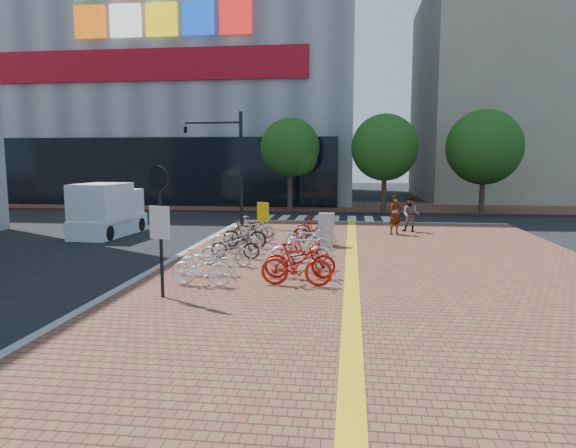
# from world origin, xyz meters

# --- Properties ---
(ground) EXTENTS (120.00, 120.00, 0.00)m
(ground) POSITION_xyz_m (0.00, 0.00, 0.00)
(ground) COLOR black
(ground) RESTS_ON ground
(sidewalk) EXTENTS (14.00, 34.00, 0.15)m
(sidewalk) POSITION_xyz_m (3.00, -5.00, 0.07)
(sidewalk) COLOR brown
(sidewalk) RESTS_ON ground
(tactile_strip) EXTENTS (0.40, 34.00, 0.01)m
(tactile_strip) POSITION_xyz_m (2.00, -5.00, 0.16)
(tactile_strip) COLOR yellow
(tactile_strip) RESTS_ON sidewalk
(kerb_west) EXTENTS (0.25, 34.00, 0.15)m
(kerb_west) POSITION_xyz_m (-4.00, -5.00, 0.08)
(kerb_west) COLOR gray
(kerb_west) RESTS_ON ground
(kerb_north) EXTENTS (14.00, 0.25, 0.15)m
(kerb_north) POSITION_xyz_m (3.00, 12.00, 0.08)
(kerb_north) COLOR gray
(kerb_north) RESTS_ON ground
(far_sidewalk) EXTENTS (70.00, 8.00, 0.15)m
(far_sidewalk) POSITION_xyz_m (0.00, 21.00, 0.07)
(far_sidewalk) COLOR brown
(far_sidewalk) RESTS_ON ground
(department_store) EXTENTS (36.00, 24.27, 28.00)m
(department_store) POSITION_xyz_m (-15.99, 31.95, 13.98)
(department_store) COLOR gray
(department_store) RESTS_ON ground
(building_beige) EXTENTS (20.00, 18.00, 18.00)m
(building_beige) POSITION_xyz_m (18.00, 32.00, 9.00)
(building_beige) COLOR gray
(building_beige) RESTS_ON ground
(crosswalk) EXTENTS (7.50, 4.00, 0.01)m
(crosswalk) POSITION_xyz_m (0.50, 14.00, 0.01)
(crosswalk) COLOR silver
(crosswalk) RESTS_ON ground
(street_trees) EXTENTS (16.20, 4.60, 6.35)m
(street_trees) POSITION_xyz_m (5.04, 17.45, 4.10)
(street_trees) COLOR #38281E
(street_trees) RESTS_ON far_sidewalk
(bike_0) EXTENTS (1.68, 0.55, 0.99)m
(bike_0) POSITION_xyz_m (-1.95, -2.66, 0.65)
(bike_0) COLOR white
(bike_0) RESTS_ON sidewalk
(bike_1) EXTENTS (1.70, 0.72, 0.87)m
(bike_1) POSITION_xyz_m (-2.12, -1.51, 0.59)
(bike_1) COLOR white
(bike_1) RESTS_ON sidewalk
(bike_2) EXTENTS (1.79, 0.87, 0.90)m
(bike_2) POSITION_xyz_m (-1.91, -0.03, 0.60)
(bike_2) COLOR #AEAFB3
(bike_2) RESTS_ON sidewalk
(bike_3) EXTENTS (1.68, 0.60, 0.88)m
(bike_3) POSITION_xyz_m (-1.90, 1.12, 0.59)
(bike_3) COLOR black
(bike_3) RESTS_ON sidewalk
(bike_4) EXTENTS (1.88, 0.80, 0.96)m
(bike_4) POSITION_xyz_m (-2.10, 2.15, 0.63)
(bike_4) COLOR silver
(bike_4) RESTS_ON sidewalk
(bike_5) EXTENTS (1.78, 0.73, 1.04)m
(bike_5) POSITION_xyz_m (-2.03, 3.25, 0.67)
(bike_5) COLOR black
(bike_5) RESTS_ON sidewalk
(bike_6) EXTENTS (1.82, 0.61, 1.08)m
(bike_6) POSITION_xyz_m (-1.94, 4.45, 0.69)
(bike_6) COLOR #B4B4B9
(bike_6) RESTS_ON sidewalk
(bike_7) EXTENTS (1.66, 0.68, 0.85)m
(bike_7) POSITION_xyz_m (-2.08, 5.72, 0.58)
(bike_7) COLOR black
(bike_7) RESTS_ON sidewalk
(bike_8) EXTENTS (1.92, 0.60, 1.15)m
(bike_8) POSITION_xyz_m (0.55, -2.33, 0.72)
(bike_8) COLOR #AB1A0C
(bike_8) RESTS_ON sidewalk
(bike_9) EXTENTS (2.04, 0.83, 1.05)m
(bike_9) POSITION_xyz_m (0.54, -1.44, 0.68)
(bike_9) COLOR #9D0B0B
(bike_9) RESTS_ON sidewalk
(bike_10) EXTENTS (1.98, 0.85, 1.15)m
(bike_10) POSITION_xyz_m (0.45, -0.37, 0.72)
(bike_10) COLOR silver
(bike_10) RESTS_ON sidewalk
(bike_11) EXTENTS (1.65, 0.64, 0.97)m
(bike_11) POSITION_xyz_m (0.47, 0.78, 0.63)
(bike_11) COLOR #AA0F0C
(bike_11) RESTS_ON sidewalk
(bike_12) EXTENTS (1.66, 0.58, 0.98)m
(bike_12) POSITION_xyz_m (0.50, 2.09, 0.64)
(bike_12) COLOR silver
(bike_12) RESTS_ON sidewalk
(bike_13) EXTENTS (1.72, 0.63, 0.89)m
(bike_13) POSITION_xyz_m (0.38, 3.28, 0.60)
(bike_13) COLOR #B1B1B6
(bike_13) RESTS_ON sidewalk
(bike_14) EXTENTS (1.69, 0.49, 1.01)m
(bike_14) POSITION_xyz_m (0.50, 4.50, 0.66)
(bike_14) COLOR black
(bike_14) RESTS_ON sidewalk
(bike_15) EXTENTS (1.71, 0.70, 1.00)m
(bike_15) POSITION_xyz_m (0.47, 5.50, 0.65)
(bike_15) COLOR #A61B0B
(bike_15) RESTS_ON sidewalk
(pedestrian_a) EXTENTS (0.76, 0.71, 1.74)m
(pedestrian_a) POSITION_xyz_m (3.90, 7.44, 1.02)
(pedestrian_a) COLOR gray
(pedestrian_a) RESTS_ON sidewalk
(pedestrian_b) EXTENTS (0.95, 0.84, 1.62)m
(pedestrian_b) POSITION_xyz_m (4.67, 8.34, 0.96)
(pedestrian_b) COLOR #4C4D60
(pedestrian_b) RESTS_ON sidewalk
(utility_box) EXTENTS (0.61, 0.47, 1.27)m
(utility_box) POSITION_xyz_m (1.02, 4.06, 0.79)
(utility_box) COLOR #AAAAAE
(utility_box) RESTS_ON sidewalk
(yellow_sign) EXTENTS (0.46, 0.17, 1.72)m
(yellow_sign) POSITION_xyz_m (-1.35, 3.41, 1.34)
(yellow_sign) COLOR #B7B7BC
(yellow_sign) RESTS_ON sidewalk
(notice_sign) EXTENTS (0.57, 0.23, 3.18)m
(notice_sign) POSITION_xyz_m (-2.56, -3.88, 2.16)
(notice_sign) COLOR black
(notice_sign) RESTS_ON sidewalk
(traffic_light_pole) EXTENTS (3.03, 1.17, 5.64)m
(traffic_light_pole) POSITION_xyz_m (-4.80, 9.60, 4.04)
(traffic_light_pole) COLOR black
(traffic_light_pole) RESTS_ON sidewalk
(box_truck) EXTENTS (2.04, 4.26, 2.41)m
(box_truck) POSITION_xyz_m (-9.08, 6.56, 1.13)
(box_truck) COLOR white
(box_truck) RESTS_ON ground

